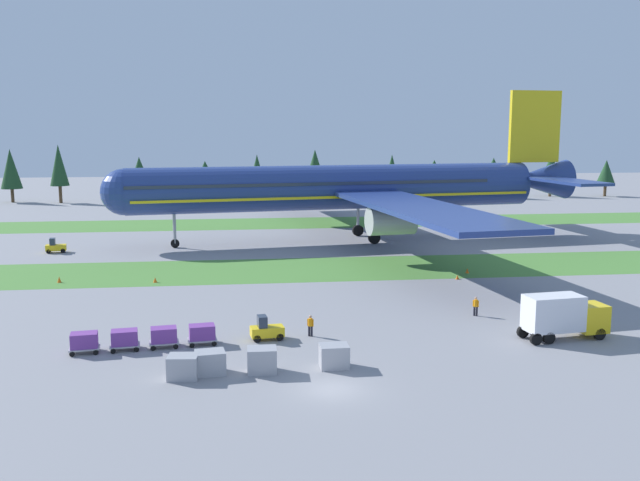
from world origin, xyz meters
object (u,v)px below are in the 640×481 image
uld_container_0 (262,360)px  pushback_tractor (55,247)px  cargo_dolly_second (164,336)px  taxiway_marker_2 (457,277)px  catering_truck (564,315)px  taxiway_marker_0 (59,280)px  baggage_tug (266,330)px  taxiway_marker_1 (155,280)px  uld_container_1 (183,367)px  taxiway_marker_3 (467,271)px  uld_container_3 (334,356)px  cargo_dolly_third (125,338)px  airliner (353,187)px  cargo_dolly_fourth (84,341)px  ground_crew_loader (310,325)px  uld_container_2 (210,363)px  ground_crew_marshaller (476,306)px  cargo_dolly_lead (202,333)px

uld_container_0 → pushback_tractor: bearing=117.0°
cargo_dolly_second → taxiway_marker_2: cargo_dolly_second is taller
catering_truck → taxiway_marker_0: (-44.74, 26.13, -1.62)m
baggage_tug → taxiway_marker_0: size_ratio=4.16×
taxiway_marker_1 → uld_container_1: bearing=-80.6°
taxiway_marker_2 → taxiway_marker_3: taxiway_marker_3 is taller
pushback_tractor → uld_container_3: (30.62, -49.82, -0.00)m
cargo_dolly_third → uld_container_3: size_ratio=1.19×
uld_container_3 → taxiway_marker_1: size_ratio=3.50×
pushback_tractor → airliner: bearing=90.0°
cargo_dolly_fourth → ground_crew_loader: size_ratio=1.36×
pushback_tractor → taxiway_marker_1: (15.19, -20.30, -0.53)m
ground_crew_loader → taxiway_marker_3: ground_crew_loader is taller
ground_crew_loader → uld_container_3: size_ratio=0.87×
cargo_dolly_second → ground_crew_loader: (11.44, 1.53, 0.03)m
cargo_dolly_second → baggage_tug: bearing=90.0°
uld_container_1 → taxiway_marker_2: uld_container_1 is taller
airliner → taxiway_marker_2: 30.09m
catering_truck → uld_container_0: size_ratio=3.59×
baggage_tug → cargo_dolly_second: baggage_tug is taller
uld_container_2 → ground_crew_loader: bearing=45.8°
ground_crew_marshaller → ground_crew_loader: 15.92m
uld_container_2 → taxiway_marker_3: size_ratio=3.72×
catering_truck → baggage_tug: bearing=-103.2°
airliner → uld_container_2: (-19.07, -55.67, -7.13)m
cargo_dolly_fourth → ground_crew_marshaller: 33.17m
cargo_dolly_lead → pushback_tractor: pushback_tractor is taller
cargo_dolly_lead → pushback_tractor: 48.24m
cargo_dolly_second → ground_crew_loader: ground_crew_loader is taller
taxiway_marker_1 → taxiway_marker_0: bearing=173.3°
catering_truck → taxiway_marker_0: size_ratio=10.89×
catering_truck → taxiway_marker_1: (-34.45, 24.93, -1.67)m
baggage_tug → catering_truck: catering_truck is taller
uld_container_1 → ground_crew_marshaller: bearing=27.8°
cargo_dolly_fourth → taxiway_marker_2: 41.76m
uld_container_2 → taxiway_marker_1: size_ratio=3.50×
ground_crew_loader → uld_container_0: ground_crew_loader is taller
baggage_tug → taxiway_marker_0: bearing=-145.2°
cargo_dolly_fourth → taxiway_marker_3: size_ratio=4.41×
taxiway_marker_2 → baggage_tug: bearing=-137.7°
cargo_dolly_fourth → taxiway_marker_3: 45.27m
pushback_tractor → ground_crew_marshaller: bearing=42.3°
uld_container_0 → uld_container_3: bearing=4.6°
cargo_dolly_third → cargo_dolly_fourth: size_ratio=1.00×
airliner → taxiway_marker_0: bearing=116.6°
uld_container_0 → taxiway_marker_3: (24.81, 30.71, -0.59)m
cargo_dolly_lead → uld_container_0: size_ratio=1.19×
taxiway_marker_2 → cargo_dolly_third: bearing=-146.8°
pushback_tractor → ground_crew_marshaller: (45.06, -37.74, 0.13)m
baggage_tug → cargo_dolly_fourth: 13.73m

